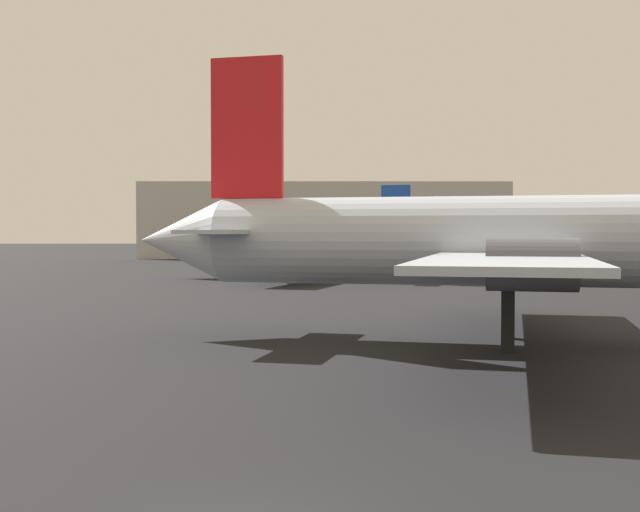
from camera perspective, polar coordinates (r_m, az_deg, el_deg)
The scene contains 4 objects.
airplane_at_gate at distance 34.62m, azimuth 14.84°, elevation 0.98°, with size 35.81×30.10×12.48m.
airplane_far_left at distance 78.62m, azimuth -1.47°, elevation 0.63°, with size 28.16×22.99×9.04m.
airplane_far_right at distance 102.32m, azimuth 18.90°, elevation 0.60°, with size 22.08×16.37×8.52m.
terminal_building at distance 147.91m, azimuth 0.29°, elevation 2.47°, with size 64.15×19.03×13.23m, color #B7B7B2.
Camera 1 is at (1.14, -12.14, 4.73)m, focal length 45.66 mm.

